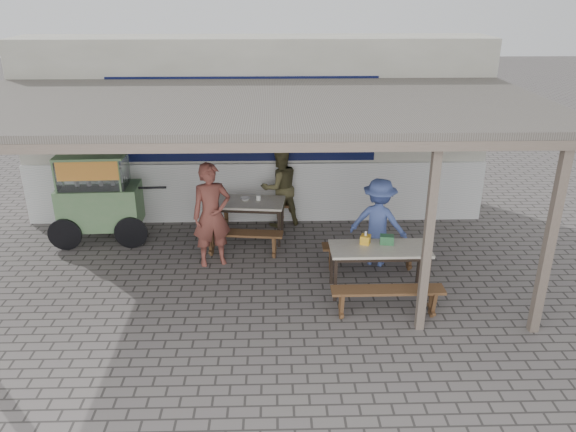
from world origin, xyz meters
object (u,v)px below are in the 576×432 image
(table_right, at_px, (380,252))
(condiment_jar, at_px, (258,198))
(bench_right_street, at_px, (387,295))
(table_left, at_px, (248,205))
(bench_right_wall, at_px, (371,251))
(patron_right_table, at_px, (379,222))
(vendor_cart, at_px, (98,194))
(condiment_bowl, at_px, (245,199))
(donation_box, at_px, (387,240))
(bench_left_wall, at_px, (254,208))
(patron_street_side, at_px, (212,215))
(bench_left_street, at_px, (242,238))
(tissue_box, at_px, (365,240))
(patron_wall_side, at_px, (280,187))

(table_right, xyz_separation_m, condiment_jar, (-1.87, 2.05, 0.13))
(bench_right_street, xyz_separation_m, condiment_jar, (-1.88, 2.76, 0.45))
(condiment_jar, bearing_deg, table_left, -162.60)
(table_left, distance_m, condiment_jar, 0.24)
(bench_right_wall, relative_size, patron_right_table, 1.06)
(vendor_cart, bearing_deg, condiment_bowl, -1.60)
(table_left, distance_m, bench_right_street, 3.42)
(donation_box, distance_m, condiment_jar, 2.77)
(bench_left_wall, height_order, patron_street_side, patron_street_side)
(table_left, distance_m, donation_box, 2.87)
(bench_right_wall, height_order, condiment_jar, condiment_jar)
(vendor_cart, distance_m, patron_right_table, 5.03)
(bench_right_street, bearing_deg, bench_left_street, 136.83)
(bench_left_street, xyz_separation_m, patron_right_table, (2.29, -0.34, 0.42))
(table_right, xyz_separation_m, donation_box, (0.12, 0.13, 0.15))
(donation_box, bearing_deg, tissue_box, 178.32)
(table_right, distance_m, condiment_jar, 2.78)
(table_left, bearing_deg, vendor_cart, -174.27)
(bench_left_wall, height_order, condiment_bowl, condiment_bowl)
(condiment_bowl, bearing_deg, donation_box, -40.59)
(bench_left_wall, bearing_deg, bench_right_wall, -38.58)
(patron_wall_side, relative_size, condiment_jar, 17.12)
(bench_right_wall, xyz_separation_m, patron_wall_side, (-1.47, 1.92, 0.44))
(table_right, xyz_separation_m, condiment_bowl, (-2.12, 2.05, 0.10))
(table_left, height_order, condiment_bowl, condiment_bowl)
(table_left, xyz_separation_m, bench_right_street, (2.07, -2.70, -0.33))
(bench_left_street, xyz_separation_m, bench_right_street, (2.15, -2.00, 0.01))
(donation_box, bearing_deg, patron_right_table, 88.50)
(table_left, height_order, donation_box, donation_box)
(bench_right_wall, xyz_separation_m, donation_box, (0.13, -0.58, 0.48))
(table_left, distance_m, vendor_cart, 2.71)
(table_right, distance_m, vendor_cart, 5.18)
(table_right, relative_size, bench_right_wall, 0.94)
(table_right, bearing_deg, bench_right_street, -90.00)
(patron_street_side, relative_size, donation_box, 8.60)
(donation_box, distance_m, condiment_bowl, 2.95)
(vendor_cart, xyz_separation_m, donation_box, (4.89, -1.89, -0.08))
(patron_wall_side, xyz_separation_m, tissue_box, (1.27, -2.50, 0.03))
(bench_left_wall, relative_size, tissue_box, 10.24)
(tissue_box, xyz_separation_m, condiment_jar, (-1.67, 1.91, -0.02))
(bench_left_street, bearing_deg, patron_wall_side, 70.01)
(bench_left_wall, relative_size, patron_right_table, 0.95)
(bench_right_wall, bearing_deg, donation_box, -78.08)
(table_right, height_order, patron_street_side, patron_street_side)
(patron_wall_side, bearing_deg, table_left, 24.84)
(patron_street_side, relative_size, patron_wall_side, 1.13)
(table_right, xyz_separation_m, bench_right_street, (0.00, -0.71, -0.33))
(condiment_jar, bearing_deg, bench_left_street, -109.39)
(patron_right_table, bearing_deg, table_left, -1.06)
(bench_right_wall, height_order, patron_wall_side, patron_wall_side)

